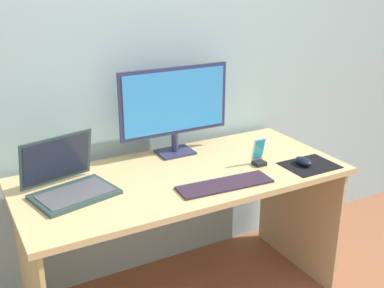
% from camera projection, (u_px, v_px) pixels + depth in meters
% --- Properties ---
extents(wall_back, '(6.00, 0.04, 2.50)m').
position_uv_depth(wall_back, '(144.00, 45.00, 2.35)').
color(wall_back, '#92B0B4').
rests_on(wall_back, ground_plane).
extents(desk, '(1.52, 0.68, 0.71)m').
position_uv_depth(desk, '(183.00, 200.00, 2.25)').
color(desk, tan).
rests_on(desk, ground_plane).
extents(monitor, '(0.58, 0.14, 0.45)m').
position_uv_depth(monitor, '(175.00, 106.00, 2.35)').
color(monitor, '#292C4D').
rests_on(monitor, desk).
extents(laptop, '(0.38, 0.35, 0.23)m').
position_uv_depth(laptop, '(69.00, 182.00, 2.00)').
color(laptop, '#273B38').
rests_on(laptop, desk).
extents(keyboard_external, '(0.44, 0.16, 0.01)m').
position_uv_depth(keyboard_external, '(225.00, 184.00, 2.08)').
color(keyboard_external, '#2E1E2B').
rests_on(keyboard_external, desk).
extents(mousepad, '(0.25, 0.20, 0.00)m').
position_uv_depth(mousepad, '(310.00, 165.00, 2.29)').
color(mousepad, black).
rests_on(mousepad, desk).
extents(mouse, '(0.07, 0.10, 0.04)m').
position_uv_depth(mouse, '(303.00, 161.00, 2.28)').
color(mouse, black).
rests_on(mouse, mousepad).
extents(phone_in_dock, '(0.06, 0.06, 0.14)m').
position_uv_depth(phone_in_dock, '(259.00, 155.00, 2.28)').
color(phone_in_dock, black).
rests_on(phone_in_dock, desk).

